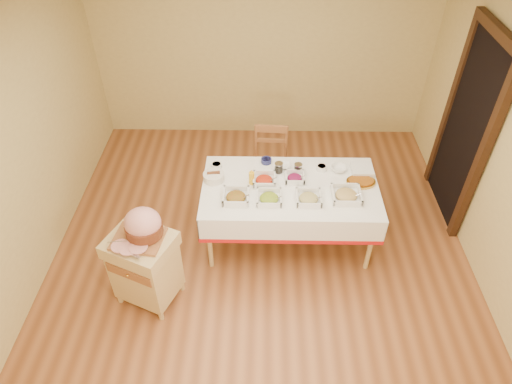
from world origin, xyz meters
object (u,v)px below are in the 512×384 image
at_px(bread_basket, 214,177).
at_px(brass_platter, 361,182).
at_px(dining_table, 290,198).
at_px(preserve_jar_right, 298,169).
at_px(ham_on_board, 142,226).
at_px(mustard_bottle, 252,177).
at_px(dining_chair, 270,164).
at_px(plate_stack, 362,170).
at_px(preserve_jar_left, 279,168).
at_px(butcher_cart, 145,265).

height_order(bread_basket, brass_platter, bread_basket).
xyz_separation_m(dining_table, brass_platter, (0.73, 0.07, 0.18)).
bearing_deg(preserve_jar_right, brass_platter, -14.22).
bearing_deg(ham_on_board, mustard_bottle, 41.33).
bearing_deg(dining_chair, dining_table, -74.99).
relative_size(preserve_jar_right, mustard_bottle, 0.62).
height_order(dining_chair, plate_stack, dining_chair).
height_order(preserve_jar_left, plate_stack, preserve_jar_left).
relative_size(butcher_cart, ham_on_board, 1.74).
bearing_deg(plate_stack, mustard_bottle, -170.18).
bearing_deg(dining_chair, mustard_bottle, -105.91).
height_order(dining_table, plate_stack, plate_stack).
height_order(dining_table, dining_chair, dining_chair).
distance_m(dining_table, butcher_cart, 1.62).
relative_size(preserve_jar_left, plate_stack, 0.52).
bearing_deg(dining_table, preserve_jar_left, 115.77).
height_order(dining_table, brass_platter, brass_platter).
relative_size(mustard_bottle, plate_stack, 0.80).
xyz_separation_m(dining_table, bread_basket, (-0.80, 0.10, 0.20)).
height_order(butcher_cart, brass_platter, butcher_cart).
bearing_deg(bread_basket, preserve_jar_left, 11.86).
height_order(preserve_jar_left, mustard_bottle, mustard_bottle).
bearing_deg(plate_stack, preserve_jar_left, -179.71).
relative_size(preserve_jar_right, brass_platter, 0.36).
bearing_deg(bread_basket, mustard_bottle, -7.94).
distance_m(ham_on_board, plate_stack, 2.35).
xyz_separation_m(preserve_jar_left, brass_platter, (0.85, -0.17, -0.03)).
bearing_deg(ham_on_board, butcher_cart, -141.97).
height_order(ham_on_board, bread_basket, ham_on_board).
relative_size(preserve_jar_left, bread_basket, 0.52).
bearing_deg(preserve_jar_right, preserve_jar_left, 178.02).
xyz_separation_m(bread_basket, brass_platter, (1.53, -0.03, -0.02)).
bearing_deg(dining_table, mustard_bottle, 173.73).
bearing_deg(preserve_jar_left, plate_stack, 0.29).
height_order(preserve_jar_right, mustard_bottle, mustard_bottle).
relative_size(dining_chair, preserve_jar_right, 8.39).
relative_size(dining_table, bread_basket, 8.23).
relative_size(ham_on_board, brass_platter, 1.53).
bearing_deg(plate_stack, bread_basket, -174.63).
distance_m(dining_chair, preserve_jar_left, 0.61).
bearing_deg(plate_stack, dining_table, -162.26).
height_order(butcher_cart, plate_stack, plate_stack).
height_order(butcher_cart, preserve_jar_right, preserve_jar_right).
height_order(dining_chair, brass_platter, dining_chair).
bearing_deg(preserve_jar_left, dining_table, -64.23).
bearing_deg(dining_table, butcher_cart, -149.42).
xyz_separation_m(ham_on_board, preserve_jar_left, (1.22, 1.02, -0.13)).
height_order(preserve_jar_right, brass_platter, preserve_jar_right).
relative_size(ham_on_board, preserve_jar_right, 4.20).
height_order(dining_table, preserve_jar_left, preserve_jar_left).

